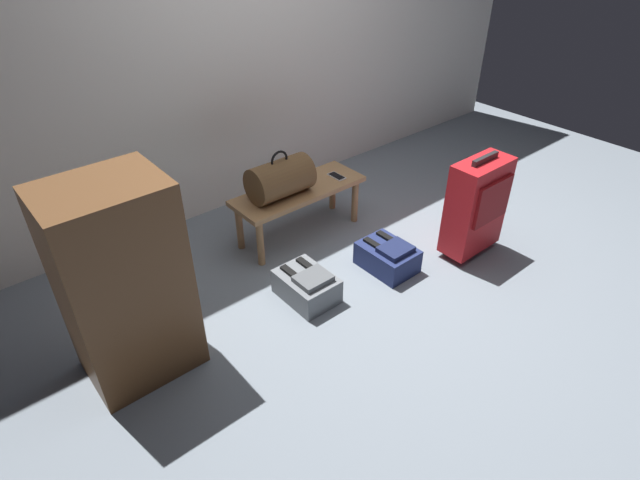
{
  "coord_description": "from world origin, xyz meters",
  "views": [
    {
      "loc": [
        -2.15,
        -1.75,
        2.14
      ],
      "look_at": [
        -0.37,
        0.37,
        0.25
      ],
      "focal_mm": 28.61,
      "sensor_mm": 36.0,
      "label": 1
    }
  ],
  "objects": [
    {
      "name": "bench",
      "position": [
        -0.19,
        0.82,
        0.33
      ],
      "size": [
        1.0,
        0.36,
        0.39
      ],
      "color": "#A87A4C",
      "rests_on": "ground"
    },
    {
      "name": "duffel_bag_brown",
      "position": [
        -0.35,
        0.82,
        0.52
      ],
      "size": [
        0.44,
        0.26,
        0.34
      ],
      "color": "brown",
      "rests_on": "bench"
    },
    {
      "name": "backpack_navy",
      "position": [
        0.0,
        0.1,
        0.09
      ],
      "size": [
        0.28,
        0.38,
        0.21
      ],
      "color": "navy",
      "rests_on": "ground"
    },
    {
      "name": "side_cabinet",
      "position": [
        -1.64,
        0.36,
        0.55
      ],
      "size": [
        0.56,
        0.44,
        1.1
      ],
      "color": "brown",
      "rests_on": "ground"
    },
    {
      "name": "suitcase_upright_red",
      "position": [
        0.59,
        -0.14,
        0.38
      ],
      "size": [
        0.44,
        0.24,
        0.75
      ],
      "color": "red",
      "rests_on": "ground"
    },
    {
      "name": "ground_plane",
      "position": [
        0.0,
        0.0,
        0.0
      ],
      "size": [
        6.6,
        6.6,
        0.0
      ],
      "primitive_type": "plane",
      "color": "slate"
    },
    {
      "name": "cell_phone",
      "position": [
        0.13,
        0.78,
        0.39
      ],
      "size": [
        0.07,
        0.14,
        0.01
      ],
      "color": "silver",
      "rests_on": "bench"
    },
    {
      "name": "back_wall",
      "position": [
        0.0,
        1.6,
        1.4
      ],
      "size": [
        6.0,
        0.1,
        2.8
      ],
      "primitive_type": "cube",
      "color": "silver",
      "rests_on": "ground"
    },
    {
      "name": "backpack_grey",
      "position": [
        -0.62,
        0.21,
        0.09
      ],
      "size": [
        0.28,
        0.38,
        0.21
      ],
      "color": "slate",
      "rests_on": "ground"
    }
  ]
}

